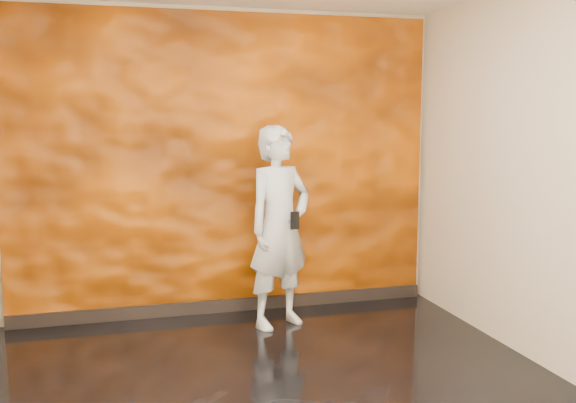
% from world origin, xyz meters
% --- Properties ---
extents(room, '(4.02, 4.02, 2.81)m').
position_xyz_m(room, '(0.00, 0.00, 1.40)').
color(room, black).
rests_on(room, ground).
extents(feature_wall, '(3.90, 0.06, 2.75)m').
position_xyz_m(feature_wall, '(0.00, 1.96, 1.38)').
color(feature_wall, '#CE5800').
rests_on(feature_wall, ground).
extents(baseboard, '(3.90, 0.04, 0.12)m').
position_xyz_m(baseboard, '(0.00, 1.92, 0.06)').
color(baseboard, black).
rests_on(baseboard, ground).
extents(man, '(0.75, 0.64, 1.75)m').
position_xyz_m(man, '(0.37, 1.42, 0.88)').
color(man, '#959BA3').
rests_on(man, ground).
extents(phone, '(0.08, 0.03, 0.15)m').
position_xyz_m(phone, '(0.45, 1.21, 0.96)').
color(phone, black).
rests_on(phone, man).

